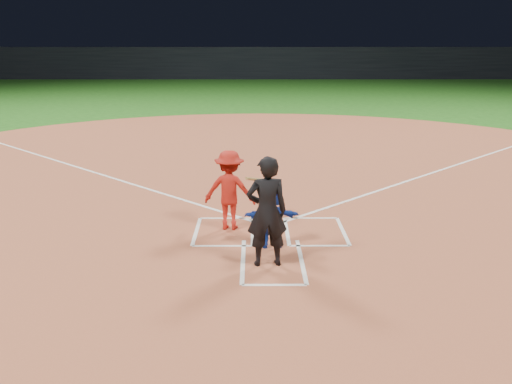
{
  "coord_description": "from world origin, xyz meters",
  "views": [
    {
      "loc": [
        -0.35,
        -11.7,
        4.05
      ],
      "look_at": [
        -0.3,
        -0.4,
        1.0
      ],
      "focal_mm": 40.0,
      "sensor_mm": 36.0,
      "label": 1
    }
  ],
  "objects_px": {
    "umpire": "(267,212)",
    "batter_at_plate": "(230,190)",
    "home_plate": "(270,231)",
    "catcher": "(272,218)"
  },
  "relations": [
    {
      "from": "home_plate",
      "to": "catcher",
      "type": "xyz_separation_m",
      "value": [
        0.02,
        -0.95,
        0.59
      ]
    },
    {
      "from": "catcher",
      "to": "batter_at_plate",
      "type": "xyz_separation_m",
      "value": [
        -0.88,
        1.16,
        0.27
      ]
    },
    {
      "from": "catcher",
      "to": "umpire",
      "type": "distance_m",
      "value": 1.03
    },
    {
      "from": "umpire",
      "to": "batter_at_plate",
      "type": "height_order",
      "value": "umpire"
    },
    {
      "from": "batter_at_plate",
      "to": "catcher",
      "type": "bearing_deg",
      "value": -52.65
    },
    {
      "from": "umpire",
      "to": "batter_at_plate",
      "type": "xyz_separation_m",
      "value": [
        -0.76,
        2.08,
        -0.15
      ]
    },
    {
      "from": "home_plate",
      "to": "umpire",
      "type": "xyz_separation_m",
      "value": [
        -0.11,
        -1.88,
        1.01
      ]
    },
    {
      "from": "catcher",
      "to": "batter_at_plate",
      "type": "bearing_deg",
      "value": -56.37
    },
    {
      "from": "home_plate",
      "to": "umpire",
      "type": "relative_size",
      "value": 0.29
    },
    {
      "from": "home_plate",
      "to": "umpire",
      "type": "distance_m",
      "value": 2.14
    }
  ]
}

